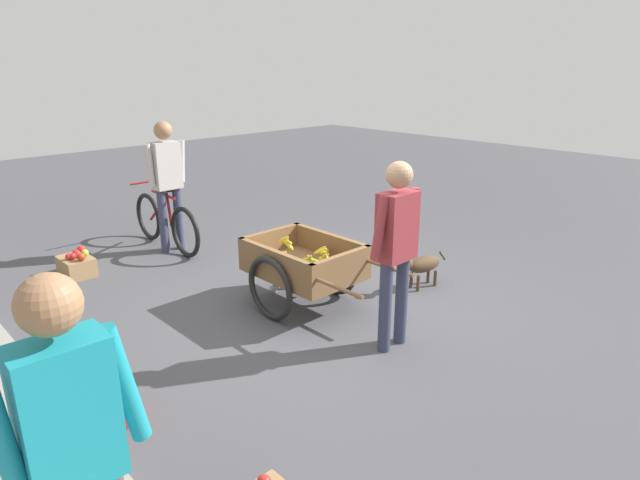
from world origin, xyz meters
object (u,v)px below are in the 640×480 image
(fruit_cart, at_px, (304,266))
(bystander_person, at_px, (72,439))
(cyclist_person, at_px, (167,175))
(dog, at_px, (422,265))
(plastic_bucket, at_px, (117,405))
(vendor_person, at_px, (396,240))
(mixed_fruit_crate, at_px, (77,265))
(bicycle, at_px, (166,222))

(fruit_cart, height_order, bystander_person, bystander_person)
(cyclist_person, relative_size, dog, 2.52)
(plastic_bucket, distance_m, bystander_person, 1.80)
(vendor_person, distance_m, dog, 1.55)
(mixed_fruit_crate, bearing_deg, fruit_cart, -151.01)
(vendor_person, bearing_deg, bicycle, 1.60)
(fruit_cart, bearing_deg, bystander_person, 123.23)
(plastic_bucket, bearing_deg, dog, -90.90)
(mixed_fruit_crate, bearing_deg, vendor_person, -159.28)
(bicycle, height_order, mixed_fruit_crate, bicycle)
(vendor_person, height_order, mixed_fruit_crate, vendor_person)
(fruit_cart, relative_size, dog, 2.47)
(vendor_person, bearing_deg, dog, -64.19)
(cyclist_person, height_order, mixed_fruit_crate, cyclist_person)
(fruit_cart, distance_m, bicycle, 2.63)
(bicycle, xyz_separation_m, cyclist_person, (-0.15, 0.00, 0.67))
(bystander_person, bearing_deg, plastic_bucket, -26.19)
(plastic_bucket, height_order, mixed_fruit_crate, mixed_fruit_crate)
(fruit_cart, xyz_separation_m, mixed_fruit_crate, (2.46, 1.36, -0.30))
(bystander_person, bearing_deg, fruit_cart, -56.77)
(dog, bearing_deg, vendor_person, 115.81)
(mixed_fruit_crate, distance_m, bystander_person, 4.70)
(dog, height_order, bystander_person, bystander_person)
(bicycle, xyz_separation_m, mixed_fruit_crate, (-0.17, 1.26, -0.22))
(dog, bearing_deg, fruit_cart, 66.28)
(dog, relative_size, plastic_bucket, 2.46)
(cyclist_person, height_order, bystander_person, bystander_person)
(cyclist_person, bearing_deg, fruit_cart, -177.55)
(vendor_person, bearing_deg, cyclist_person, 1.69)
(plastic_bucket, relative_size, mixed_fruit_crate, 0.62)
(vendor_person, distance_m, bicycle, 3.82)
(vendor_person, bearing_deg, fruit_cart, 0.04)
(cyclist_person, xyz_separation_m, dog, (-3.02, -1.35, -0.75))
(fruit_cart, bearing_deg, cyclist_person, 2.45)
(bicycle, distance_m, mixed_fruit_crate, 1.29)
(vendor_person, bearing_deg, plastic_bucket, 73.47)
(bicycle, bearing_deg, mixed_fruit_crate, 97.68)
(plastic_bucket, bearing_deg, fruit_cart, -77.42)
(cyclist_person, distance_m, plastic_bucket, 3.74)
(fruit_cart, distance_m, mixed_fruit_crate, 2.83)
(fruit_cart, distance_m, vendor_person, 1.27)
(vendor_person, xyz_separation_m, plastic_bucket, (0.65, 2.20, -0.86))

